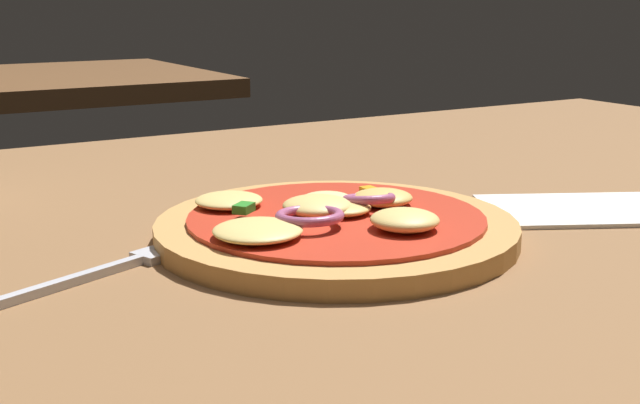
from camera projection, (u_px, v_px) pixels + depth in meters
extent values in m
cube|color=brown|center=(436.00, 265.00, 0.53)|extent=(1.27, 0.94, 0.03)
cylinder|color=tan|center=(336.00, 230.00, 0.53)|extent=(0.23, 0.23, 0.01)
cylinder|color=red|center=(336.00, 217.00, 0.53)|extent=(0.19, 0.19, 0.00)
ellipsoid|color=#F4DB8E|center=(327.00, 199.00, 0.55)|extent=(0.03, 0.03, 0.01)
ellipsoid|color=#EFCC72|center=(405.00, 220.00, 0.49)|extent=(0.04, 0.04, 0.01)
ellipsoid|color=#E5BC60|center=(342.00, 208.00, 0.53)|extent=(0.04, 0.04, 0.01)
ellipsoid|color=#EFCC72|center=(229.00, 200.00, 0.55)|extent=(0.04, 0.04, 0.01)
ellipsoid|color=#E5BC60|center=(383.00, 197.00, 0.55)|extent=(0.04, 0.04, 0.01)
ellipsoid|color=#EFCC72|center=(258.00, 230.00, 0.48)|extent=(0.05, 0.05, 0.01)
ellipsoid|color=#EFCC72|center=(318.00, 206.00, 0.53)|extent=(0.04, 0.04, 0.01)
torus|color=#B25984|center=(310.00, 216.00, 0.50)|extent=(0.05, 0.05, 0.01)
torus|color=#B25984|center=(369.00, 199.00, 0.54)|extent=(0.04, 0.04, 0.01)
cube|color=#2D8C28|center=(244.00, 208.00, 0.52)|extent=(0.02, 0.02, 0.01)
cube|color=#2D8C28|center=(235.00, 198.00, 0.55)|extent=(0.01, 0.01, 0.00)
cube|color=orange|center=(370.00, 191.00, 0.56)|extent=(0.01, 0.01, 0.01)
cube|color=silver|center=(58.00, 285.00, 0.44)|extent=(0.10, 0.05, 0.01)
cube|color=silver|center=(152.00, 256.00, 0.49)|extent=(0.02, 0.02, 0.01)
cube|color=silver|center=(196.00, 248.00, 0.50)|extent=(0.03, 0.01, 0.00)
cube|color=silver|center=(190.00, 246.00, 0.51)|extent=(0.03, 0.01, 0.00)
cube|color=silver|center=(184.00, 244.00, 0.51)|extent=(0.03, 0.01, 0.00)
cube|color=silver|center=(177.00, 243.00, 0.51)|extent=(0.03, 0.01, 0.00)
cube|color=white|center=(582.00, 208.00, 0.60)|extent=(0.17, 0.14, 0.00)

